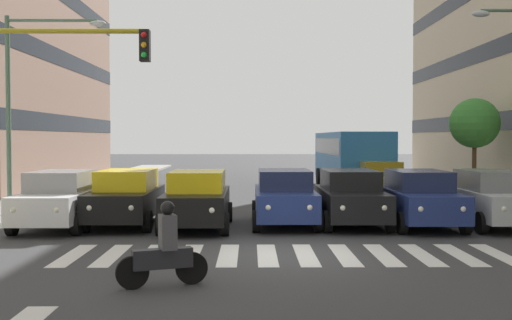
% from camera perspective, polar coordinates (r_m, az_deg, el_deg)
% --- Properties ---
extents(ground_plane, '(180.00, 180.00, 0.00)m').
position_cam_1_polar(ground_plane, '(14.67, 2.80, -8.67)').
color(ground_plane, '#38383A').
extents(crosswalk_markings, '(10.35, 2.80, 0.01)m').
position_cam_1_polar(crosswalk_markings, '(14.67, 2.80, -8.65)').
color(crosswalk_markings, silver).
rests_on(crosswalk_markings, ground_plane).
extents(car_0, '(2.02, 4.44, 1.72)m').
position_cam_1_polar(car_0, '(20.45, 20.85, -3.25)').
color(car_0, '#B2B7BC').
rests_on(car_0, ground_plane).
extents(car_1, '(2.02, 4.44, 1.72)m').
position_cam_1_polar(car_1, '(19.74, 14.72, -3.38)').
color(car_1, navy).
rests_on(car_1, ground_plane).
extents(car_2, '(2.02, 4.44, 1.72)m').
position_cam_1_polar(car_2, '(19.59, 8.64, -3.37)').
color(car_2, black).
rests_on(car_2, ground_plane).
extents(car_3, '(2.02, 4.44, 1.72)m').
position_cam_1_polar(car_3, '(19.47, 2.63, -3.38)').
color(car_3, navy).
rests_on(car_3, ground_plane).
extents(car_4, '(2.02, 4.44, 1.72)m').
position_cam_1_polar(car_4, '(18.89, -5.39, -3.56)').
color(car_4, black).
rests_on(car_4, ground_plane).
extents(car_5, '(2.02, 4.44, 1.72)m').
position_cam_1_polar(car_5, '(19.79, -11.78, -3.34)').
color(car_5, black).
rests_on(car_5, ground_plane).
extents(car_6, '(2.02, 4.44, 1.72)m').
position_cam_1_polar(car_6, '(19.75, -17.44, -3.40)').
color(car_6, silver).
rests_on(car_6, ground_plane).
extents(car_row2_0, '(2.02, 4.44, 1.72)m').
position_cam_1_polar(car_row2_0, '(27.33, 11.20, -1.86)').
color(car_row2_0, gold).
rests_on(car_row2_0, ground_plane).
extents(bus_behind_traffic, '(2.78, 10.50, 3.00)m').
position_cam_1_polar(bus_behind_traffic, '(32.71, 8.59, 0.50)').
color(bus_behind_traffic, '#286BAD').
rests_on(bus_behind_traffic, ground_plane).
extents(motorcycle_with_rider, '(1.63, 0.69, 1.57)m').
position_cam_1_polar(motorcycle_with_rider, '(11.63, -8.40, -8.28)').
color(motorcycle_with_rider, black).
rests_on(motorcycle_with_rider, ground_plane).
extents(traffic_light_gantry, '(4.79, 0.36, 5.50)m').
position_cam_1_polar(traffic_light_gantry, '(16.24, -21.31, 5.47)').
color(traffic_light_gantry, '#AD991E').
rests_on(traffic_light_gantry, ground_plane).
extents(street_lamp_right, '(3.38, 0.28, 6.65)m').
position_cam_1_polar(street_lamp_right, '(22.39, -20.27, 5.96)').
color(street_lamp_right, '#4C6B56').
rests_on(street_lamp_right, sidewalk_right).
extents(street_tree_2, '(2.30, 2.30, 4.41)m').
position_cam_1_polar(street_tree_2, '(30.53, 19.37, 3.17)').
color(street_tree_2, '#513823').
rests_on(street_tree_2, sidewalk_left).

